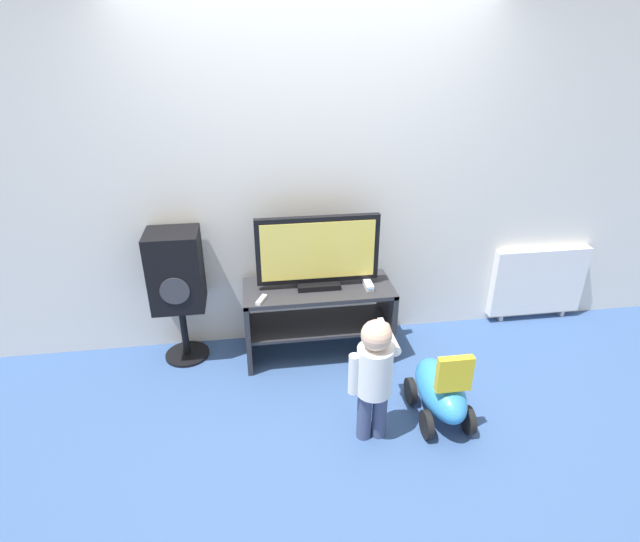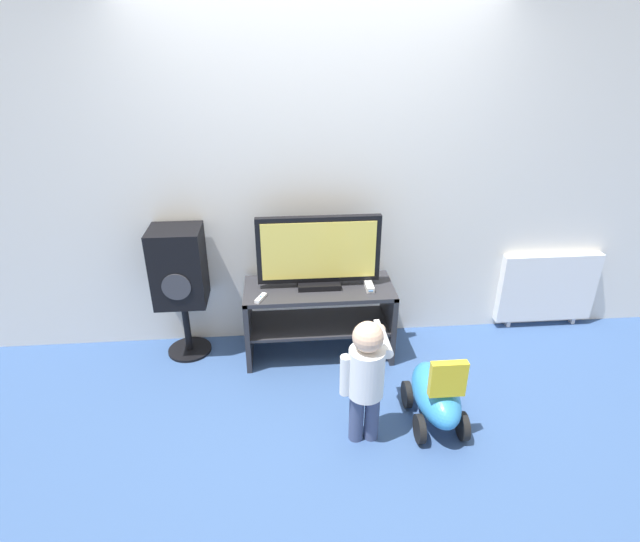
# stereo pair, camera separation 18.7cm
# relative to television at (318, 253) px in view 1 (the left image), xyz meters

# --- Properties ---
(ground_plane) EXTENTS (16.00, 16.00, 0.00)m
(ground_plane) POSITION_rel_television_xyz_m (0.00, -0.25, -0.83)
(ground_plane) COLOR #38568C
(wall_back) EXTENTS (10.00, 0.06, 2.60)m
(wall_back) POSITION_rel_television_xyz_m (0.00, 0.29, 0.47)
(wall_back) COLOR silver
(wall_back) RESTS_ON ground_plane
(tv_stand) EXTENTS (1.09, 0.46, 0.57)m
(tv_stand) POSITION_rel_television_xyz_m (0.00, -0.02, -0.46)
(tv_stand) COLOR #2D2D33
(tv_stand) RESTS_ON ground_plane
(television) EXTENTS (0.88, 0.20, 0.53)m
(television) POSITION_rel_television_xyz_m (0.00, 0.00, 0.00)
(television) COLOR black
(television) RESTS_ON tv_stand
(game_console) EXTENTS (0.05, 0.16, 0.04)m
(game_console) POSITION_rel_television_xyz_m (0.36, -0.07, -0.24)
(game_console) COLOR white
(game_console) RESTS_ON tv_stand
(remote_primary) EXTENTS (0.09, 0.13, 0.03)m
(remote_primary) POSITION_rel_television_xyz_m (-0.42, -0.17, -0.25)
(remote_primary) COLOR white
(remote_primary) RESTS_ON tv_stand
(child) EXTENTS (0.31, 0.47, 0.82)m
(child) POSITION_rel_television_xyz_m (0.20, -0.93, -0.35)
(child) COLOR #3F4C72
(child) RESTS_ON ground_plane
(speaker_tower) EXTENTS (0.37, 0.33, 1.01)m
(speaker_tower) POSITION_rel_television_xyz_m (-1.00, 0.08, -0.13)
(speaker_tower) COLOR black
(speaker_tower) RESTS_ON ground_plane
(ride_on_toy) EXTENTS (0.31, 0.58, 0.57)m
(ride_on_toy) POSITION_rel_television_xyz_m (0.66, -0.85, -0.62)
(ride_on_toy) COLOR #338CD1
(ride_on_toy) RESTS_ON ground_plane
(radiator) EXTENTS (0.81, 0.08, 0.64)m
(radiator) POSITION_rel_television_xyz_m (1.90, 0.22, -0.48)
(radiator) COLOR white
(radiator) RESTS_ON ground_plane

